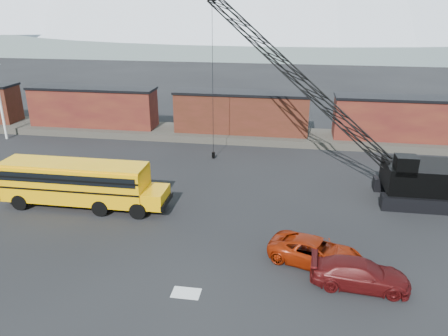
# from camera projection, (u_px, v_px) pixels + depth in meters

# --- Properties ---
(ground) EXTENTS (160.00, 160.00, 0.00)m
(ground) POSITION_uv_depth(u_px,v_px,m) (194.00, 249.00, 25.17)
(ground) COLOR black
(ground) RESTS_ON ground
(gravel_berm) EXTENTS (120.00, 5.00, 0.70)m
(gravel_berm) POSITION_uv_depth(u_px,v_px,m) (241.00, 135.00, 45.31)
(gravel_berm) COLOR #47423A
(gravel_berm) RESTS_ON ground
(boxcar_west_near) EXTENTS (13.70, 3.10, 4.17)m
(boxcar_west_near) POSITION_uv_depth(u_px,v_px,m) (93.00, 107.00, 46.81)
(boxcar_west_near) COLOR #431314
(boxcar_west_near) RESTS_ON gravel_berm
(boxcar_mid) EXTENTS (13.70, 3.10, 4.17)m
(boxcar_mid) POSITION_uv_depth(u_px,v_px,m) (241.00, 112.00, 44.45)
(boxcar_mid) COLOR #4E1E16
(boxcar_mid) RESTS_ON gravel_berm
(boxcar_east_near) EXTENTS (13.70, 3.10, 4.17)m
(boxcar_east_near) POSITION_uv_depth(u_px,v_px,m) (406.00, 119.00, 42.08)
(boxcar_east_near) COLOR #431314
(boxcar_east_near) RESTS_ON gravel_berm
(utility_pole) EXTENTS (1.40, 0.24, 8.00)m
(utility_pole) POSITION_uv_depth(u_px,v_px,m) (0.00, 99.00, 43.81)
(utility_pole) COLOR silver
(utility_pole) RESTS_ON ground
(snow_patch) EXTENTS (1.40, 0.90, 0.02)m
(snow_patch) POSITION_uv_depth(u_px,v_px,m) (186.00, 293.00, 21.41)
(snow_patch) COLOR silver
(snow_patch) RESTS_ON ground
(school_bus) EXTENTS (11.65, 2.65, 3.19)m
(school_bus) POSITION_uv_depth(u_px,v_px,m) (80.00, 183.00, 29.81)
(school_bus) COLOR #EFA405
(school_bus) RESTS_ON ground
(red_pickup) EXTENTS (5.62, 3.92, 1.43)m
(red_pickup) POSITION_uv_depth(u_px,v_px,m) (316.00, 252.00, 23.56)
(red_pickup) COLOR maroon
(red_pickup) RESTS_ON ground
(maroon_suv) EXTENTS (4.99, 2.29, 1.41)m
(maroon_suv) POSITION_uv_depth(u_px,v_px,m) (360.00, 274.00, 21.70)
(maroon_suv) COLOR #4A0D0E
(maroon_suv) RESTS_ON ground
(crawler_crane) EXTENTS (19.20, 9.06, 14.16)m
(crawler_crane) POSITION_uv_depth(u_px,v_px,m) (299.00, 79.00, 32.71)
(crawler_crane) COLOR black
(crawler_crane) RESTS_ON ground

